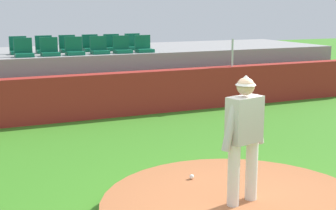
# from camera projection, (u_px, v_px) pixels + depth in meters

# --- Properties ---
(pitcher) EXTENTS (0.77, 0.36, 1.74)m
(pitcher) POSITION_uv_depth(u_px,v_px,m) (244.00, 130.00, 6.25)
(pitcher) COLOR silver
(pitcher) RESTS_ON pitchers_mound
(baseball) EXTENTS (0.07, 0.07, 0.07)m
(baseball) POSITION_uv_depth(u_px,v_px,m) (192.00, 177.00, 7.31)
(baseball) COLOR white
(baseball) RESTS_ON pitchers_mound
(brick_barrier) EXTENTS (17.53, 0.40, 1.17)m
(brick_barrier) POSITION_uv_depth(u_px,v_px,m) (100.00, 96.00, 12.52)
(brick_barrier) COLOR #A12821
(brick_barrier) RESTS_ON ground_plane
(fence_post_right) EXTENTS (0.06, 0.06, 0.81)m
(fence_post_right) POSITION_uv_depth(u_px,v_px,m) (232.00, 53.00, 13.92)
(fence_post_right) COLOR silver
(fence_post_right) RESTS_ON brick_barrier
(bleacher_platform) EXTENTS (16.95, 4.06, 1.57)m
(bleacher_platform) POSITION_uv_depth(u_px,v_px,m) (76.00, 75.00, 14.98)
(bleacher_platform) COLOR gray
(bleacher_platform) RESTS_ON ground_plane
(stadium_chair_0) EXTENTS (0.48, 0.44, 0.50)m
(stadium_chair_0) POSITION_uv_depth(u_px,v_px,m) (24.00, 51.00, 12.77)
(stadium_chair_0) COLOR #0E5C40
(stadium_chair_0) RESTS_ON bleacher_platform
(stadium_chair_1) EXTENTS (0.48, 0.44, 0.50)m
(stadium_chair_1) POSITION_uv_depth(u_px,v_px,m) (50.00, 50.00, 13.05)
(stadium_chair_1) COLOR #0E5C40
(stadium_chair_1) RESTS_ON bleacher_platform
(stadium_chair_2) EXTENTS (0.48, 0.44, 0.50)m
(stadium_chair_2) POSITION_uv_depth(u_px,v_px,m) (74.00, 49.00, 13.30)
(stadium_chair_2) COLOR #0E5C40
(stadium_chair_2) RESTS_ON bleacher_platform
(stadium_chair_3) EXTENTS (0.48, 0.44, 0.50)m
(stadium_chair_3) POSITION_uv_depth(u_px,v_px,m) (99.00, 48.00, 13.61)
(stadium_chair_3) COLOR #0E5C40
(stadium_chair_3) RESTS_ON bleacher_platform
(stadium_chair_4) EXTENTS (0.48, 0.44, 0.50)m
(stadium_chair_4) POSITION_uv_depth(u_px,v_px,m) (122.00, 48.00, 13.84)
(stadium_chair_4) COLOR #0E5C40
(stadium_chair_4) RESTS_ON bleacher_platform
(stadium_chair_5) EXTENTS (0.48, 0.44, 0.50)m
(stadium_chair_5) POSITION_uv_depth(u_px,v_px,m) (144.00, 47.00, 14.09)
(stadium_chair_5) COLOR #0E5C40
(stadium_chair_5) RESTS_ON bleacher_platform
(stadium_chair_6) EXTENTS (0.48, 0.44, 0.50)m
(stadium_chair_6) POSITION_uv_depth(u_px,v_px,m) (19.00, 48.00, 13.52)
(stadium_chair_6) COLOR #0E5C40
(stadium_chair_6) RESTS_ON bleacher_platform
(stadium_chair_7) EXTENTS (0.48, 0.44, 0.50)m
(stadium_chair_7) POSITION_uv_depth(u_px,v_px,m) (44.00, 47.00, 13.86)
(stadium_chair_7) COLOR #0E5C40
(stadium_chair_7) RESTS_ON bleacher_platform
(stadium_chair_8) EXTENTS (0.48, 0.44, 0.50)m
(stadium_chair_8) POSITION_uv_depth(u_px,v_px,m) (68.00, 47.00, 14.13)
(stadium_chair_8) COLOR #0E5C40
(stadium_chair_8) RESTS_ON bleacher_platform
(stadium_chair_9) EXTENTS (0.48, 0.44, 0.50)m
(stadium_chair_9) POSITION_uv_depth(u_px,v_px,m) (91.00, 46.00, 14.40)
(stadium_chair_9) COLOR #0E5C40
(stadium_chair_9) RESTS_ON bleacher_platform
(stadium_chair_10) EXTENTS (0.48, 0.44, 0.50)m
(stadium_chair_10) POSITION_uv_depth(u_px,v_px,m) (112.00, 45.00, 14.63)
(stadium_chair_10) COLOR #0E5C40
(stadium_chair_10) RESTS_ON bleacher_platform
(stadium_chair_11) EXTENTS (0.48, 0.44, 0.50)m
(stadium_chair_11) POSITION_uv_depth(u_px,v_px,m) (133.00, 45.00, 14.95)
(stadium_chair_11) COLOR #0E5C40
(stadium_chair_11) RESTS_ON bleacher_platform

